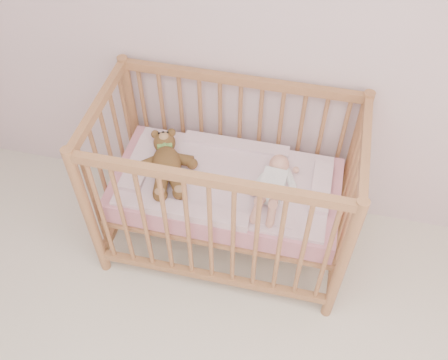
% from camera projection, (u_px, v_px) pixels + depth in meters
% --- Properties ---
extents(wall_back, '(4.00, 0.02, 2.70)m').
position_uv_depth(wall_back, '(289.00, 12.00, 2.29)').
color(wall_back, silver).
rests_on(wall_back, floor).
extents(crib, '(1.36, 0.76, 1.00)m').
position_uv_depth(crib, '(226.00, 188.00, 2.71)').
color(crib, '#B6804D').
rests_on(crib, floor).
extents(mattress, '(1.22, 0.62, 0.13)m').
position_uv_depth(mattress, '(226.00, 189.00, 2.72)').
color(mattress, pink).
rests_on(mattress, crib).
extents(blanket, '(1.10, 0.58, 0.06)m').
position_uv_depth(blanket, '(226.00, 180.00, 2.67)').
color(blanket, pink).
rests_on(blanket, mattress).
extents(baby, '(0.26, 0.49, 0.11)m').
position_uv_depth(baby, '(273.00, 182.00, 2.56)').
color(baby, white).
rests_on(baby, blanket).
extents(teddy_bear, '(0.50, 0.58, 0.14)m').
position_uv_depth(teddy_bear, '(167.00, 162.00, 2.64)').
color(teddy_bear, brown).
rests_on(teddy_bear, blanket).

